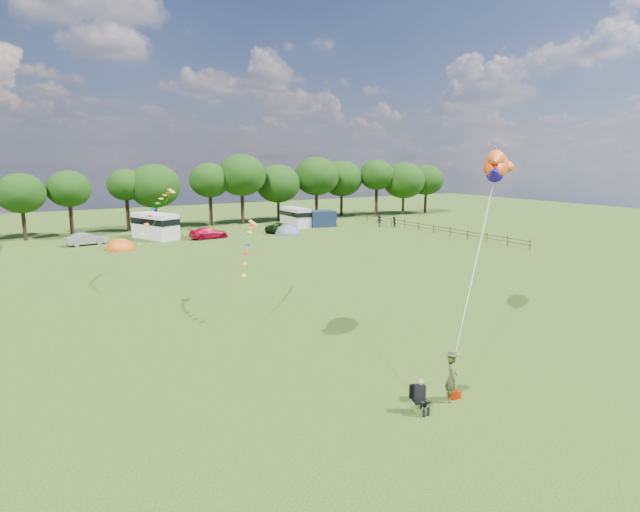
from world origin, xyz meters
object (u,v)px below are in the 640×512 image
campervan_d (295,216)px  walker_a (394,222)px  tent_orange (121,249)px  tent_greyblue (288,234)px  campervan_c (155,225)px  walker_b (379,221)px  fish_kite (496,166)px  car_c (209,233)px  car_d (281,228)px  camp_chair (419,392)px  kite_flyer (452,378)px  car_b (86,239)px

campervan_d → walker_a: size_ratio=3.57×
tent_orange → tent_greyblue: tent_greyblue is taller
campervan_d → tent_greyblue: campervan_d is taller
campervan_c → walker_a: bearing=-122.9°
tent_orange → tent_greyblue: (20.83, 1.09, -0.00)m
tent_orange → walker_a: size_ratio=2.16×
campervan_d → walker_b: (10.22, -6.37, -0.61)m
walker_a → fish_kite: bearing=23.3°
fish_kite → walker_a: size_ratio=2.49×
fish_kite → walker_a: 46.44m
car_c → car_d: 10.15m
campervan_d → camp_chair: (-22.46, -52.80, -0.61)m
tent_greyblue → kite_flyer: size_ratio=1.85×
campervan_c → campervan_d: 20.27m
tent_orange → fish_kite: size_ratio=0.87×
car_c → campervan_d: 15.45m
campervan_d → kite_flyer: (-20.66, -52.70, -0.44)m
tent_greyblue → walker_b: bearing=0.9°
campervan_c → walker_a: size_ratio=4.48×
campervan_d → camp_chair: bearing=156.9°
car_c → campervan_d: (14.62, 4.92, 0.75)m
camp_chair → car_d: bearing=89.8°
kite_flyer → walker_b: bearing=3.1°
camp_chair → walker_b: bearing=75.0°
camp_chair → car_c: bearing=100.9°
car_d → car_c: bearing=71.7°
campervan_c → tent_orange: 8.21m
car_c → kite_flyer: kite_flyer is taller
kite_flyer → walker_b: kite_flyer is taller
campervan_c → fish_kite: (7.92, -45.35, 7.73)m
tent_orange → walker_b: walker_b is taller
tent_orange → camp_chair: 45.22m
car_b → fish_kite: 47.87m
campervan_c → fish_kite: fish_kite is taller
camp_chair → walker_b: size_ratio=0.84×
campervan_c → campervan_d: bearing=-107.0°
car_d → walker_b: size_ratio=2.83×
camp_chair → car_b: bearing=116.7°
kite_flyer → fish_kite: 13.18m
walker_a → car_d: bearing=-47.7°
kite_flyer → walker_a: 55.08m
car_b → tent_orange: car_b is taller
car_b → campervan_c: 8.12m
tent_orange → walker_a: 37.01m
campervan_c → camp_chair: size_ratio=4.95×
car_d → campervan_d: 6.39m
camp_chair → fish_kite: fish_kite is taller
car_b → walker_a: (39.74, -5.38, 0.06)m
camp_chair → campervan_d: bearing=87.1°
campervan_d → tent_greyblue: 8.18m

